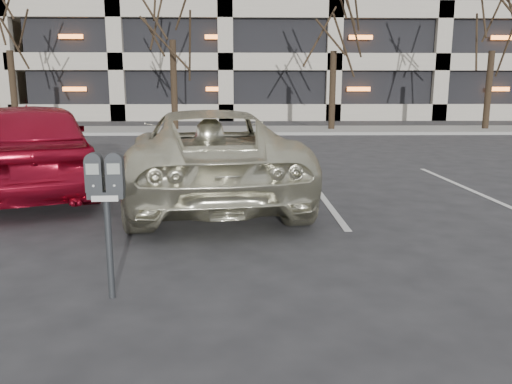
% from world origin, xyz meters
% --- Properties ---
extents(ground, '(140.00, 140.00, 0.00)m').
position_xyz_m(ground, '(0.00, 0.00, 0.00)').
color(ground, '#28282B').
rests_on(ground, ground).
extents(sidewalk, '(80.00, 4.00, 0.12)m').
position_xyz_m(sidewalk, '(0.00, 16.00, 0.06)').
color(sidewalk, gray).
rests_on(sidewalk, ground).
extents(stall_lines, '(16.90, 5.20, 0.00)m').
position_xyz_m(stall_lines, '(-1.40, 2.30, 0.01)').
color(stall_lines, silver).
rests_on(stall_lines, ground).
extents(tree_c, '(3.42, 3.42, 7.77)m').
position_xyz_m(tree_c, '(4.00, 16.00, 5.61)').
color(tree_c, black).
rests_on(tree_c, ground).
extents(tree_d, '(3.44, 3.44, 7.81)m').
position_xyz_m(tree_d, '(11.00, 16.00, 5.64)').
color(tree_d, black).
rests_on(tree_d, ground).
extents(parking_meter, '(0.33, 0.14, 1.25)m').
position_xyz_m(parking_meter, '(-1.10, -2.32, 0.96)').
color(parking_meter, black).
rests_on(parking_meter, ground).
extents(suv_silver, '(3.29, 5.69, 1.50)m').
position_xyz_m(suv_silver, '(-0.54, 1.75, 0.75)').
color(suv_silver, beige).
rests_on(suv_silver, ground).
extents(car_red, '(3.74, 5.23, 1.65)m').
position_xyz_m(car_red, '(-3.66, 2.29, 0.83)').
color(car_red, maroon).
rests_on(car_red, ground).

